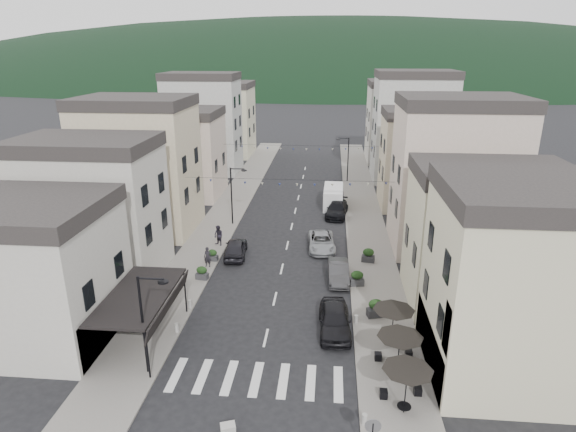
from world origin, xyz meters
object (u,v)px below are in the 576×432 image
object	(u,v)px
parked_car_c	(321,242)
parked_car_d	(337,209)
parked_car_a	(335,320)
delivery_van	(333,196)
parked_car_b	(338,272)
parked_car_e	(236,248)
pedestrian_b	(219,236)
pedestrian_a	(208,257)

from	to	relation	value
parked_car_c	parked_car_d	xyz separation A→B (m)	(1.46, 9.25, 0.05)
parked_car_a	delivery_van	bearing A→B (deg)	87.63
parked_car_b	parked_car_c	world-z (taller)	parked_car_b
parked_car_d	delivery_van	xyz separation A→B (m)	(-0.41, 3.27, 0.50)
parked_car_c	delivery_van	xyz separation A→B (m)	(1.05, 12.52, 0.56)
parked_car_b	parked_car_c	xyz separation A→B (m)	(-1.46, 6.10, -0.02)
parked_car_a	parked_car_b	world-z (taller)	parked_car_a
parked_car_a	parked_car_d	world-z (taller)	parked_car_a
parked_car_b	parked_car_a	bearing A→B (deg)	-94.51
parked_car_d	parked_car_b	bearing A→B (deg)	-82.80
parked_car_c	parked_car_e	bearing A→B (deg)	-167.62
parked_car_c	parked_car_e	xyz separation A→B (m)	(-7.40, -2.25, 0.07)
parked_car_e	pedestrian_b	xyz separation A→B (m)	(-1.95, 1.98, 0.30)
parked_car_a	pedestrian_a	xyz separation A→B (m)	(-10.39, 8.51, 0.14)
parked_car_b	parked_car_e	bearing A→B (deg)	154.41
parked_car_b	parked_car_e	size ratio (longest dim) A/B	0.97
parked_car_e	pedestrian_a	bearing A→B (deg)	48.77
parked_car_c	parked_car_d	size ratio (longest dim) A/B	0.97
pedestrian_a	pedestrian_b	bearing A→B (deg)	98.21
parked_car_c	pedestrian_b	distance (m)	9.36
pedestrian_a	parked_car_e	bearing A→B (deg)	60.83
delivery_van	pedestrian_b	size ratio (longest dim) A/B	2.84
delivery_van	parked_car_c	bearing A→B (deg)	-93.54
parked_car_d	pedestrian_b	distance (m)	14.40
parked_car_b	parked_car_e	world-z (taller)	parked_car_e
parked_car_b	delivery_van	bearing A→B (deg)	89.19
parked_car_d	delivery_van	distance (m)	3.33
parked_car_b	parked_car_c	bearing A→B (deg)	101.34
parked_car_c	pedestrian_a	xyz separation A→B (m)	(-9.24, -4.78, 0.27)
delivery_van	pedestrian_a	world-z (taller)	delivery_van
parked_car_c	parked_car_e	world-z (taller)	parked_car_e
parked_car_b	pedestrian_b	bearing A→B (deg)	149.55
delivery_van	parked_car_e	bearing A→B (deg)	-118.54
parked_car_b	parked_car_d	bearing A→B (deg)	87.93
delivery_van	parked_car_d	bearing A→B (deg)	-81.61
parked_car_b	delivery_van	distance (m)	18.64
parked_car_a	parked_car_e	distance (m)	13.97
parked_car_e	parked_car_c	bearing A→B (deg)	-168.36
parked_car_b	pedestrian_a	bearing A→B (deg)	170.88
parked_car_e	pedestrian_a	distance (m)	3.14
parked_car_c	pedestrian_b	bearing A→B (deg)	177.12
parked_car_e	delivery_van	bearing A→B (deg)	-125.03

